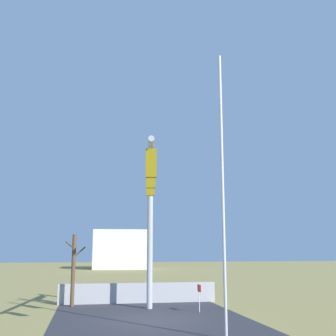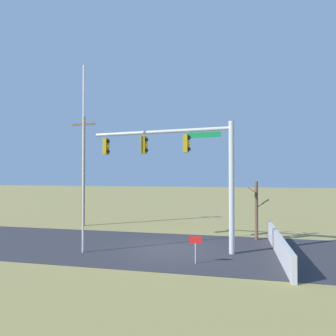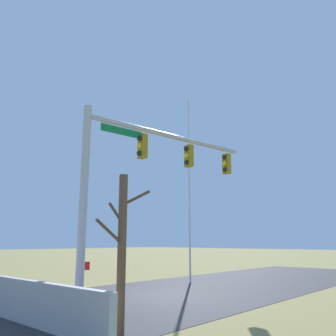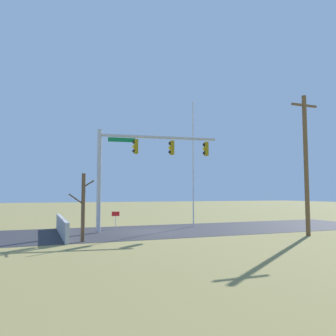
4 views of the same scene
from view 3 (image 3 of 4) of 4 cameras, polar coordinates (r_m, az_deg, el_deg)
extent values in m
plane|color=olive|center=(14.16, -1.46, -19.92)|extent=(160.00, 160.00, 0.00)
cube|color=#2D2D33|center=(17.26, 8.22, -18.32)|extent=(28.00, 8.00, 0.01)
cube|color=#B7B5AD|center=(11.76, -18.62, -21.02)|extent=(6.00, 6.00, 0.01)
cube|color=#A8A8AD|center=(10.87, -23.78, -18.69)|extent=(0.20, 8.38, 1.05)
cylinder|color=#B2B5BA|center=(12.19, -13.50, -5.15)|extent=(0.28, 0.28, 6.70)
cylinder|color=#B2B5BA|center=(14.99, 0.90, 5.05)|extent=(7.95, 1.31, 0.20)
cube|color=#0F7238|center=(13.45, -7.43, 5.89)|extent=(1.79, 0.28, 0.28)
cube|color=#937A0F|center=(13.84, -4.12, 3.49)|extent=(0.29, 0.39, 0.96)
sphere|color=black|center=(13.84, -4.61, 4.79)|extent=(0.22, 0.22, 0.22)
sphere|color=yellow|center=(13.76, -4.63, 3.60)|extent=(0.22, 0.22, 0.22)
sphere|color=black|center=(13.68, -4.65, 2.38)|extent=(0.22, 0.22, 0.22)
cube|color=#937A0F|center=(15.38, 3.39, 1.94)|extent=(0.29, 0.39, 0.96)
sphere|color=black|center=(15.35, 2.97, 3.11)|extent=(0.22, 0.22, 0.22)
sphere|color=yellow|center=(15.28, 2.98, 2.02)|extent=(0.22, 0.22, 0.22)
sphere|color=black|center=(15.21, 2.99, 0.93)|extent=(0.22, 0.22, 0.22)
cube|color=#937A0F|center=(17.13, 9.45, 0.66)|extent=(0.29, 0.39, 0.96)
sphere|color=black|center=(17.09, 9.08, 1.71)|extent=(0.22, 0.22, 0.22)
sphere|color=yellow|center=(17.02, 9.12, 0.73)|extent=(0.22, 0.22, 0.22)
sphere|color=black|center=(16.96, 9.15, -0.26)|extent=(0.22, 0.22, 0.22)
cylinder|color=silver|center=(18.50, 3.44, -2.99)|extent=(0.10, 0.10, 9.65)
cylinder|color=brown|center=(8.32, -7.48, -13.25)|extent=(0.20, 0.20, 3.57)
cylinder|color=brown|center=(8.08, -9.41, -10.15)|extent=(0.78, 0.07, 0.57)
cylinder|color=brown|center=(8.38, -5.13, -4.84)|extent=(0.54, 0.47, 0.39)
cylinder|color=brown|center=(8.57, -8.41, -7.20)|extent=(0.12, 0.61, 0.55)
cylinder|color=silver|center=(14.80, -13.58, -17.50)|extent=(0.04, 0.04, 0.90)
cube|color=red|center=(14.75, -13.46, -15.15)|extent=(0.56, 0.02, 0.32)
camera|label=1|loc=(28.89, 28.49, -8.76)|focal=45.65mm
camera|label=2|loc=(26.62, -33.48, -5.52)|focal=32.54mm
camera|label=4|loc=(12.01, 115.83, 7.47)|focal=35.44mm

